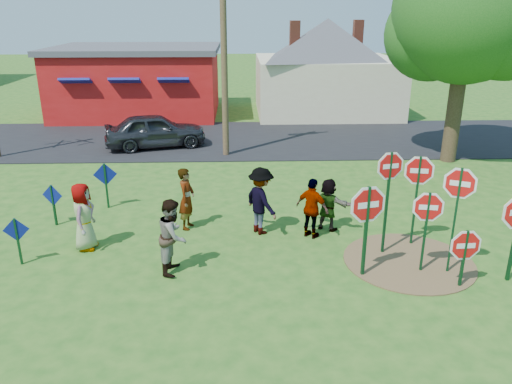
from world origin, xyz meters
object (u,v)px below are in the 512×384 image
at_px(person_b, 187,199).
at_px(stop_sign_b, 389,177).
at_px(stop_sign_a, 367,212).
at_px(leafy_tree, 471,17).
at_px(person_a, 83,217).
at_px(utility_pole, 224,47).
at_px(suv, 155,130).
at_px(stop_sign_c, 458,196).
at_px(stop_sign_d, 418,178).

bearing_deg(person_b, stop_sign_b, -96.13).
bearing_deg(stop_sign_a, leafy_tree, 42.82).
bearing_deg(person_a, stop_sign_a, -101.41).
bearing_deg(utility_pole, person_b, -97.14).
height_order(stop_sign_a, suv, stop_sign_a).
relative_size(person_b, suv, 0.40).
bearing_deg(suv, stop_sign_c, -158.68).
distance_m(stop_sign_b, person_b, 5.56).
bearing_deg(person_a, stop_sign_d, -88.26).
xyz_separation_m(person_a, leafy_tree, (12.79, 7.59, 4.72)).
bearing_deg(person_a, stop_sign_b, -91.89).
xyz_separation_m(stop_sign_a, stop_sign_b, (0.78, 1.12, 0.45)).
relative_size(stop_sign_b, person_b, 1.58).
xyz_separation_m(stop_sign_b, utility_pole, (-4.20, 9.27, 2.41)).
xyz_separation_m(stop_sign_a, person_b, (-4.36, 2.88, -0.72)).
bearing_deg(suv, person_a, 163.07).
xyz_separation_m(person_a, suv, (0.29, 10.09, -0.10)).
xyz_separation_m(suv, utility_pole, (3.18, -1.36, 3.67)).
distance_m(stop_sign_b, stop_sign_c, 1.66).
bearing_deg(stop_sign_b, person_a, 162.33).
height_order(stop_sign_b, person_b, stop_sign_b).
height_order(stop_sign_a, stop_sign_d, stop_sign_d).
bearing_deg(person_b, utility_pole, 5.60).
bearing_deg(suv, utility_pole, -128.40).
relative_size(suv, leafy_tree, 0.51).
height_order(stop_sign_a, stop_sign_b, stop_sign_b).
xyz_separation_m(stop_sign_b, stop_sign_c, (1.28, -1.04, -0.13)).
distance_m(stop_sign_b, person_a, 7.77).
xyz_separation_m(stop_sign_a, suv, (-6.60, 11.74, -0.82)).
bearing_deg(stop_sign_d, stop_sign_b, -140.98).
bearing_deg(stop_sign_b, suv, 111.11).
bearing_deg(stop_sign_c, stop_sign_d, 129.45).
bearing_deg(stop_sign_d, person_b, 179.10).
distance_m(stop_sign_d, person_b, 6.26).
relative_size(stop_sign_d, suv, 0.58).
relative_size(person_b, utility_pole, 0.21).
bearing_deg(stop_sign_a, person_b, 131.95).
bearing_deg(stop_sign_d, leafy_tree, 72.15).
height_order(stop_sign_a, utility_pole, utility_pole).
xyz_separation_m(stop_sign_d, suv, (-8.28, 10.14, -1.05)).
xyz_separation_m(utility_pole, leafy_tree, (9.32, -1.14, 1.15)).
relative_size(person_a, utility_pole, 0.21).
xyz_separation_m(stop_sign_b, suv, (-7.38, 10.62, -1.26)).
bearing_deg(person_b, stop_sign_d, -89.19).
xyz_separation_m(person_b, leafy_tree, (10.27, 6.37, 4.73)).
relative_size(utility_pole, leafy_tree, 0.97).
distance_m(suv, leafy_tree, 13.63).
bearing_deg(person_a, stop_sign_c, -97.86).
distance_m(stop_sign_a, stop_sign_c, 2.09).
bearing_deg(stop_sign_d, person_a, -169.34).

